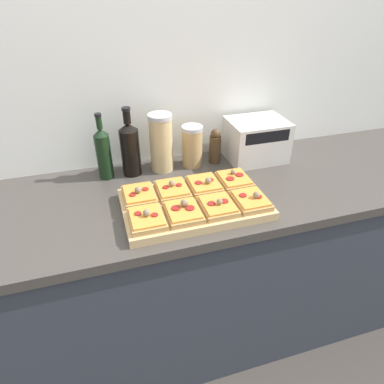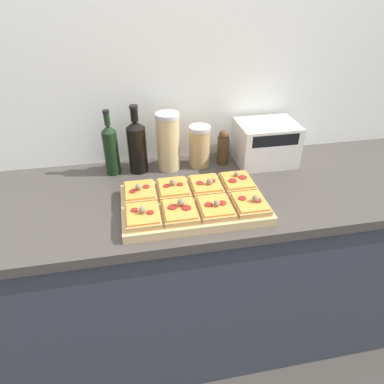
{
  "view_description": "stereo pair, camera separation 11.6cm",
  "coord_description": "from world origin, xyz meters",
  "px_view_note": "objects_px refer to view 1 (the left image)",
  "views": [
    {
      "loc": [
        -0.3,
        -0.83,
        1.66
      ],
      "look_at": [
        0.02,
        0.23,
        0.95
      ],
      "focal_mm": 32.0,
      "sensor_mm": 36.0,
      "label": 1
    },
    {
      "loc": [
        -0.19,
        -0.86,
        1.66
      ],
      "look_at": [
        0.02,
        0.23,
        0.95
      ],
      "focal_mm": 32.0,
      "sensor_mm": 36.0,
      "label": 2
    }
  ],
  "objects_px": {
    "grain_jar_short": "(192,146)",
    "cutting_board": "(194,204)",
    "grain_jar_tall": "(161,143)",
    "toaster_oven": "(256,140)",
    "olive_oil_bottle": "(104,153)",
    "wine_bottle": "(130,148)",
    "pepper_mill": "(215,146)"
  },
  "relations": [
    {
      "from": "olive_oil_bottle",
      "to": "cutting_board",
      "type": "bearing_deg",
      "value": -48.33
    },
    {
      "from": "grain_jar_tall",
      "to": "olive_oil_bottle",
      "type": "bearing_deg",
      "value": 180.0
    },
    {
      "from": "cutting_board",
      "to": "olive_oil_bottle",
      "type": "height_order",
      "value": "olive_oil_bottle"
    },
    {
      "from": "cutting_board",
      "to": "wine_bottle",
      "type": "xyz_separation_m",
      "value": [
        -0.19,
        0.34,
        0.11
      ]
    },
    {
      "from": "wine_bottle",
      "to": "grain_jar_short",
      "type": "distance_m",
      "value": 0.28
    },
    {
      "from": "toaster_oven",
      "to": "grain_jar_short",
      "type": "bearing_deg",
      "value": 175.93
    },
    {
      "from": "toaster_oven",
      "to": "cutting_board",
      "type": "bearing_deg",
      "value": -142.05
    },
    {
      "from": "olive_oil_bottle",
      "to": "pepper_mill",
      "type": "relative_size",
      "value": 1.76
    },
    {
      "from": "pepper_mill",
      "to": "wine_bottle",
      "type": "bearing_deg",
      "value": 180.0
    },
    {
      "from": "olive_oil_bottle",
      "to": "wine_bottle",
      "type": "distance_m",
      "value": 0.11
    },
    {
      "from": "cutting_board",
      "to": "grain_jar_tall",
      "type": "bearing_deg",
      "value": 98.25
    },
    {
      "from": "pepper_mill",
      "to": "olive_oil_bottle",
      "type": "bearing_deg",
      "value": 180.0
    },
    {
      "from": "cutting_board",
      "to": "pepper_mill",
      "type": "relative_size",
      "value": 3.28
    },
    {
      "from": "olive_oil_bottle",
      "to": "toaster_oven",
      "type": "xyz_separation_m",
      "value": [
        0.7,
        -0.02,
        -0.02
      ]
    },
    {
      "from": "pepper_mill",
      "to": "cutting_board",
      "type": "bearing_deg",
      "value": -121.45
    },
    {
      "from": "grain_jar_tall",
      "to": "cutting_board",
      "type": "bearing_deg",
      "value": -81.75
    },
    {
      "from": "grain_jar_short",
      "to": "pepper_mill",
      "type": "distance_m",
      "value": 0.11
    },
    {
      "from": "olive_oil_bottle",
      "to": "wine_bottle",
      "type": "bearing_deg",
      "value": 0.0
    },
    {
      "from": "cutting_board",
      "to": "pepper_mill",
      "type": "distance_m",
      "value": 0.4
    },
    {
      "from": "grain_jar_short",
      "to": "cutting_board",
      "type": "bearing_deg",
      "value": -105.63
    },
    {
      "from": "grain_jar_tall",
      "to": "grain_jar_short",
      "type": "distance_m",
      "value": 0.15
    },
    {
      "from": "cutting_board",
      "to": "olive_oil_bottle",
      "type": "bearing_deg",
      "value": 131.67
    },
    {
      "from": "pepper_mill",
      "to": "toaster_oven",
      "type": "distance_m",
      "value": 0.2
    },
    {
      "from": "grain_jar_tall",
      "to": "toaster_oven",
      "type": "relative_size",
      "value": 0.9
    },
    {
      "from": "cutting_board",
      "to": "wine_bottle",
      "type": "bearing_deg",
      "value": 118.99
    },
    {
      "from": "wine_bottle",
      "to": "grain_jar_tall",
      "type": "height_order",
      "value": "wine_bottle"
    },
    {
      "from": "grain_jar_tall",
      "to": "toaster_oven",
      "type": "distance_m",
      "value": 0.46
    },
    {
      "from": "olive_oil_bottle",
      "to": "grain_jar_tall",
      "type": "xyz_separation_m",
      "value": [
        0.25,
        0.0,
        0.01
      ]
    },
    {
      "from": "grain_jar_tall",
      "to": "wine_bottle",
      "type": "bearing_deg",
      "value": 180.0
    },
    {
      "from": "cutting_board",
      "to": "grain_jar_tall",
      "type": "height_order",
      "value": "grain_jar_tall"
    },
    {
      "from": "toaster_oven",
      "to": "pepper_mill",
      "type": "bearing_deg",
      "value": 173.64
    },
    {
      "from": "wine_bottle",
      "to": "grain_jar_short",
      "type": "relative_size",
      "value": 1.59
    }
  ]
}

